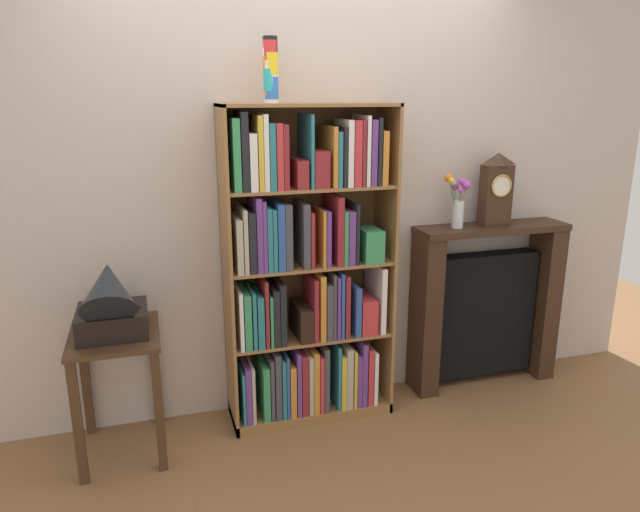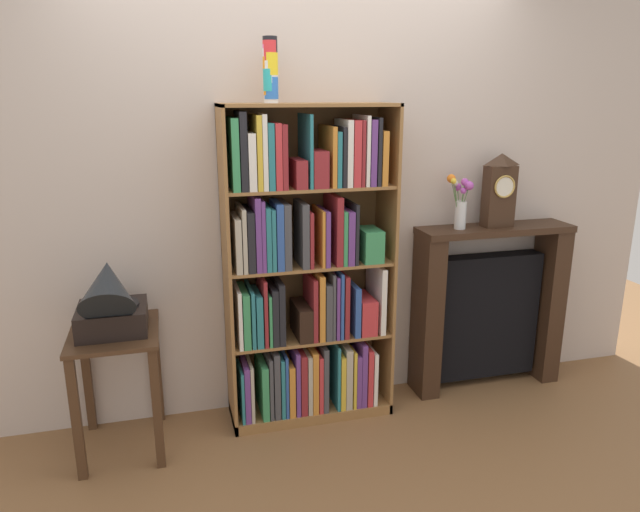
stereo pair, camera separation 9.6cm
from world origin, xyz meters
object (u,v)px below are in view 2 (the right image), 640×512
(cup_stack, at_px, (270,70))
(mantel_clock, at_px, (499,190))
(bookshelf, at_px, (306,280))
(gramophone, at_px, (110,300))
(side_table_left, at_px, (117,362))
(fireplace_mantel, at_px, (487,308))
(flower_vase, at_px, (460,202))

(cup_stack, xyz_separation_m, mantel_clock, (1.39, 0.02, -0.68))
(bookshelf, height_order, gramophone, bookshelf)
(side_table_left, height_order, gramophone, gramophone)
(cup_stack, xyz_separation_m, gramophone, (-0.86, -0.17, -1.10))
(bookshelf, xyz_separation_m, fireplace_mantel, (1.21, 0.07, -0.31))
(mantel_clock, bearing_deg, bookshelf, -177.61)
(cup_stack, bearing_deg, side_table_left, -172.39)
(bookshelf, xyz_separation_m, mantel_clock, (1.22, 0.05, 0.45))
(bookshelf, distance_m, mantel_clock, 1.30)
(bookshelf, xyz_separation_m, side_table_left, (-1.04, -0.08, -0.34))
(side_table_left, xyz_separation_m, gramophone, (-0.00, -0.06, 0.36))
(side_table_left, height_order, mantel_clock, mantel_clock)
(cup_stack, bearing_deg, gramophone, -168.84)
(bookshelf, xyz_separation_m, gramophone, (-1.04, -0.14, 0.03))
(mantel_clock, bearing_deg, cup_stack, -179.22)
(fireplace_mantel, bearing_deg, gramophone, -174.62)
(side_table_left, bearing_deg, gramophone, -90.00)
(bookshelf, relative_size, mantel_clock, 4.05)
(side_table_left, bearing_deg, fireplace_mantel, 3.99)
(gramophone, height_order, flower_vase, flower_vase)
(bookshelf, distance_m, side_table_left, 1.09)
(bookshelf, relative_size, cup_stack, 5.54)
(fireplace_mantel, height_order, mantel_clock, mantel_clock)
(side_table_left, xyz_separation_m, mantel_clock, (2.25, 0.13, 0.79))
(side_table_left, height_order, flower_vase, flower_vase)
(cup_stack, height_order, gramophone, cup_stack)
(mantel_clock, bearing_deg, gramophone, -175.19)
(bookshelf, bearing_deg, side_table_left, -175.38)
(bookshelf, bearing_deg, flower_vase, 3.22)
(fireplace_mantel, xyz_separation_m, flower_vase, (-0.25, -0.02, 0.70))
(bookshelf, distance_m, flower_vase, 1.04)
(gramophone, height_order, mantel_clock, mantel_clock)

